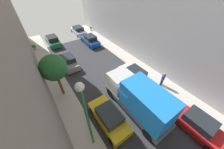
{
  "coord_description": "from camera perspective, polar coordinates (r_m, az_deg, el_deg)",
  "views": [
    {
      "loc": [
        -5.49,
        -5.41,
        9.99
      ],
      "look_at": [
        0.75,
        3.52,
        0.5
      ],
      "focal_mm": 19.38,
      "sensor_mm": 36.0,
      "label": 1
    }
  ],
  "objects": [
    {
      "name": "parked_car_right_3",
      "position": [
        26.57,
        -15.59,
        19.24
      ],
      "size": [
        1.78,
        4.2,
        1.57
      ],
      "color": "silver",
      "rests_on": "ground"
    },
    {
      "name": "ground",
      "position": [
        12.62,
        6.51,
        -11.68
      ],
      "size": [
        32.0,
        32.0,
        0.0
      ],
      "primitive_type": "plane",
      "color": "#2D2D33"
    },
    {
      "name": "parked_car_left_1",
      "position": [
        10.65,
        -1.46,
        -19.47
      ],
      "size": [
        1.78,
        4.2,
        1.57
      ],
      "color": "gold",
      "rests_on": "ground"
    },
    {
      "name": "parked_car_right_0",
      "position": [
        12.37,
        34.74,
        -18.34
      ],
      "size": [
        1.78,
        4.2,
        1.57
      ],
      "color": "red",
      "rests_on": "ground"
    },
    {
      "name": "potted_plant_2",
      "position": [
        23.59,
        -32.82,
        11.04
      ],
      "size": [
        0.59,
        0.59,
        0.82
      ],
      "color": "#B2A899",
      "rests_on": "sidewalk_left"
    },
    {
      "name": "parked_car_left_3",
      "position": [
        23.86,
        -26.14,
        14.08
      ],
      "size": [
        1.78,
        4.2,
        1.57
      ],
      "color": "#1E6638",
      "rests_on": "ground"
    },
    {
      "name": "parked_car_left_2",
      "position": [
        17.27,
        -20.09,
        5.86
      ],
      "size": [
        1.78,
        4.2,
        1.57
      ],
      "color": "gray",
      "rests_on": "ground"
    },
    {
      "name": "sidewalk_right",
      "position": [
        15.41,
        20.93,
        -2.3
      ],
      "size": [
        2.0,
        44.0,
        0.15
      ],
      "primitive_type": "cube",
      "color": "#B7B2A8",
      "rests_on": "ground"
    },
    {
      "name": "building_right",
      "position": [
        15.74,
        37.28,
        22.95
      ],
      "size": [
        6.0,
        44.0,
        14.08
      ],
      "primitive_type": "cube",
      "color": "#B2B2B7",
      "rests_on": "ground"
    },
    {
      "name": "parked_car_right_1",
      "position": [
        14.27,
        10.64,
        -0.29
      ],
      "size": [
        1.78,
        4.2,
        1.57
      ],
      "color": "white",
      "rests_on": "ground"
    },
    {
      "name": "delivery_truck",
      "position": [
        10.61,
        12.59,
        -11.0
      ],
      "size": [
        2.26,
        6.6,
        3.38
      ],
      "color": "#4C4C51",
      "rests_on": "ground"
    },
    {
      "name": "potted_plant_0",
      "position": [
        27.8,
        -9.98,
        20.65
      ],
      "size": [
        0.39,
        0.39,
        0.76
      ],
      "color": "#B2A899",
      "rests_on": "sidewalk_right"
    },
    {
      "name": "parked_car_right_2",
      "position": [
        22.13,
        -10.24,
        15.66
      ],
      "size": [
        1.78,
        4.2,
        1.57
      ],
      "color": "#194799",
      "rests_on": "ground"
    },
    {
      "name": "sidewalk_left",
      "position": [
        11.31,
        -15.0,
        -22.77
      ],
      "size": [
        2.0,
        44.0,
        0.15
      ],
      "primitive_type": "cube",
      "color": "#B7B2A8",
      "rests_on": "ground"
    },
    {
      "name": "street_tree_0",
      "position": [
        11.67,
        -25.81,
        2.8
      ],
      "size": [
        2.34,
        2.34,
        4.58
      ],
      "color": "brown",
      "rests_on": "sidewalk_left"
    },
    {
      "name": "lamp_post",
      "position": [
        6.94,
        -12.17,
        -17.06
      ],
      "size": [
        0.44,
        0.44,
        6.26
      ],
      "color": "#26723F",
      "rests_on": "sidewalk_left"
    },
    {
      "name": "pedestrian",
      "position": [
        14.19,
        22.9,
        -1.78
      ],
      "size": [
        0.4,
        0.36,
        1.72
      ],
      "color": "#2D334C",
      "rests_on": "sidewalk_right"
    }
  ]
}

